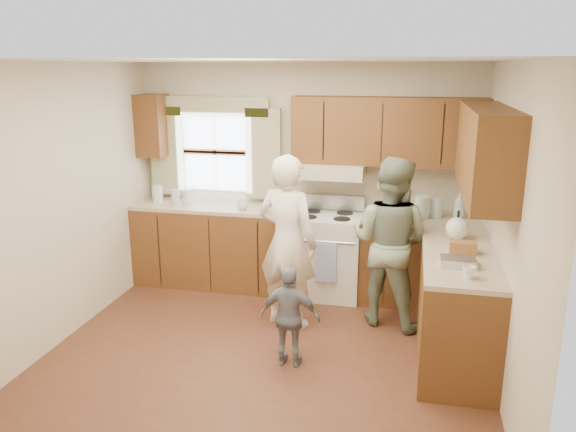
% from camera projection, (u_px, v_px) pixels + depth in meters
% --- Properties ---
extents(room, '(3.80, 3.80, 3.80)m').
position_uv_depth(room, '(266.00, 216.00, 4.67)').
color(room, '#4F2818').
rests_on(room, ground).
extents(kitchen_fixtures, '(3.80, 2.25, 2.15)m').
position_uv_depth(kitchen_fixtures, '(352.00, 232.00, 5.67)').
color(kitchen_fixtures, '#4D2910').
rests_on(kitchen_fixtures, ground).
extents(stove, '(0.76, 0.67, 1.07)m').
position_uv_depth(stove, '(326.00, 253.00, 6.17)').
color(stove, silver).
rests_on(stove, ground).
extents(woman_left, '(0.71, 0.57, 1.68)m').
position_uv_depth(woman_left, '(287.00, 242.00, 5.32)').
color(woman_left, silver).
rests_on(woman_left, ground).
extents(woman_right, '(0.97, 0.86, 1.65)m').
position_uv_depth(woman_right, '(390.00, 242.00, 5.37)').
color(woman_right, '#223D24').
rests_on(woman_right, ground).
extents(child, '(0.52, 0.23, 0.87)m').
position_uv_depth(child, '(290.00, 317.00, 4.67)').
color(child, slate).
rests_on(child, ground).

